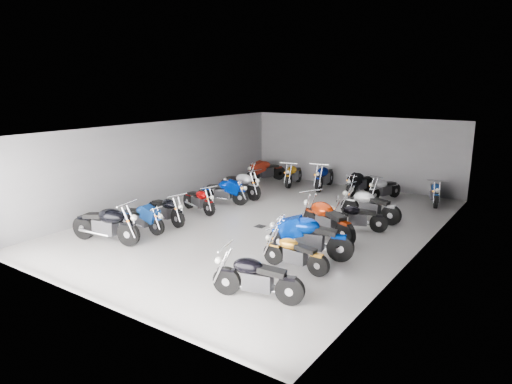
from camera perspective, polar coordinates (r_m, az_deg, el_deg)
ground at (r=15.59m, az=1.56°, el=-3.87°), size 14.00×14.00×0.00m
wall_back at (r=21.32m, az=11.97°, el=4.96°), size 10.00×0.10×3.20m
wall_left at (r=18.35m, az=-11.61°, el=3.64°), size 0.10×14.00×3.20m
wall_right at (r=13.22m, az=20.08°, el=-0.68°), size 0.10×14.00×3.20m
ceiling at (r=14.95m, az=1.64°, el=8.00°), size 10.00×14.00×0.04m
drain_grate at (r=15.19m, az=0.53°, el=-4.31°), size 0.32×0.32×0.01m
motorcycle_left_a at (r=14.26m, az=-18.23°, el=-3.85°), size 2.34×0.71×1.04m
motorcycle_left_b at (r=15.00m, az=-14.11°, el=-3.14°), size 1.93×0.39×0.85m
motorcycle_left_c at (r=15.69m, az=-11.22°, el=-2.17°), size 2.01×0.53×0.89m
motorcycle_left_d at (r=16.87m, az=-7.15°, el=-0.99°), size 1.89×0.61×0.84m
motorcycle_left_e at (r=17.89m, az=-4.09°, el=0.03°), size 1.99×0.84×0.91m
motorcycle_left_f at (r=18.90m, az=-1.94°, el=0.94°), size 2.27×0.58×1.00m
motorcycle_right_a at (r=10.12m, az=0.05°, el=-10.66°), size 2.07×0.69×0.93m
motorcycle_right_b at (r=11.68m, az=4.84°, el=-7.61°), size 1.88×0.37×0.83m
motorcycle_right_c at (r=12.50m, az=6.63°, el=-5.63°), size 2.35×0.77×1.05m
motorcycle_right_d at (r=14.12m, az=8.80°, el=-3.44°), size 2.24×1.15×1.06m
motorcycle_right_e at (r=15.01m, az=12.51°, el=-3.07°), size 1.81×0.79×0.83m
motorcycle_right_f at (r=16.18m, az=13.98°, el=-1.65°), size 2.23×0.49×0.98m
motorcycle_back_a at (r=21.97m, az=1.23°, el=2.66°), size 0.96×2.09×0.96m
motorcycle_back_b at (r=21.26m, az=4.69°, el=2.21°), size 0.62×2.11×0.94m
motorcycle_back_c at (r=20.72m, az=8.53°, el=1.90°), size 0.56×2.27×1.00m
motorcycle_back_d at (r=19.99m, az=12.84°, el=1.11°), size 0.51×2.00×0.88m
motorcycle_back_e at (r=19.24m, az=15.75°, el=0.40°), size 0.73×1.87×0.85m
motorcycle_back_f at (r=19.19m, az=21.46°, el=-0.03°), size 0.74×1.93×0.88m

